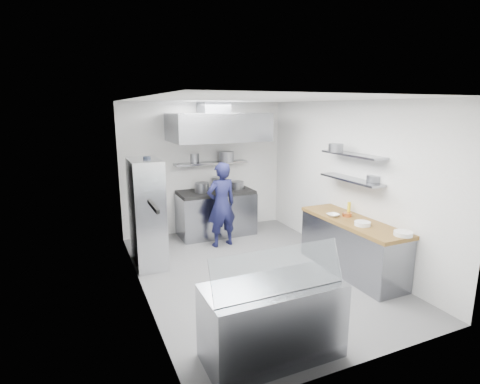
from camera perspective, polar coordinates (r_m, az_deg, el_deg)
name	(u,v)px	position (r m, az deg, el deg)	size (l,w,h in m)	color
floor	(255,272)	(6.37, 2.24, -12.15)	(5.00, 5.00, 0.00)	#535356
ceiling	(256,99)	(5.78, 2.48, 13.94)	(5.00, 5.00, 0.00)	silver
wall_back	(205,168)	(8.19, -5.40, 3.69)	(3.60, 0.02, 2.80)	white
wall_front	(367,240)	(3.92, 18.83, -6.98)	(3.60, 0.02, 2.80)	white
wall_left	(139,202)	(5.39, -15.10, -1.43)	(5.00, 0.02, 2.80)	white
wall_right	(346,182)	(6.89, 15.92, 1.55)	(5.00, 0.02, 2.80)	white
gas_range	(216,214)	(8.06, -3.67, -3.34)	(1.60, 0.80, 0.90)	gray
cooktop	(216,192)	(7.94, -3.72, -0.02)	(1.57, 0.78, 0.06)	black
stock_pot_left	(202,187)	(7.82, -5.85, 0.71)	(0.30, 0.30, 0.20)	slate
stock_pot_mid	(220,182)	(8.20, -3.12, 1.46)	(0.31, 0.31, 0.24)	slate
stock_pot_right	(237,185)	(8.10, -0.44, 1.06)	(0.29, 0.29, 0.16)	slate
over_range_shelf	(211,163)	(8.06, -4.38, 4.42)	(1.60, 0.30, 0.04)	gray
shelf_pot_a	(194,157)	(8.15, -7.06, 5.24)	(0.23, 0.23, 0.18)	slate
shelf_pot_b	(227,157)	(8.06, -2.06, 5.39)	(0.31, 0.31, 0.22)	slate
extractor_hood	(218,127)	(7.59, -3.41, 9.85)	(1.90, 1.15, 0.55)	gray
hood_duct	(214,108)	(7.80, -4.04, 12.71)	(0.55, 0.55, 0.24)	slate
red_firebox	(147,171)	(7.83, -13.97, 3.10)	(0.22, 0.10, 0.26)	#A90D1B
chef	(221,205)	(7.29, -2.85, -1.94)	(0.61, 0.40, 1.67)	#121437
wire_rack	(147,213)	(6.56, -14.00, -3.15)	(0.50, 0.90, 1.85)	silver
rack_bin_a	(147,219)	(6.64, -14.02, -4.09)	(0.16, 0.20, 0.18)	white
rack_bin_b	(142,188)	(6.82, -14.70, 0.65)	(0.15, 0.19, 0.17)	yellow
rack_jar	(147,162)	(6.40, -13.99, 4.47)	(0.12, 0.12, 0.18)	black
knife_strip	(153,206)	(4.49, -13.08, -2.12)	(0.04, 0.55, 0.05)	black
prep_counter_base	(351,248)	(6.51, 16.59, -8.12)	(0.62, 2.00, 0.84)	gray
prep_counter_top	(353,221)	(6.37, 16.84, -4.32)	(0.65, 2.04, 0.06)	brown
plate_stack_a	(403,234)	(5.83, 23.62, -5.82)	(0.26, 0.26, 0.06)	white
plate_stack_b	(362,224)	(6.09, 18.16, -4.59)	(0.25, 0.25, 0.06)	white
copper_pan	(347,215)	(6.52, 15.99, -3.33)	(0.16, 0.16, 0.06)	#D6733C
squeeze_bottle	(349,207)	(6.76, 16.27, -2.24)	(0.06, 0.06, 0.18)	yellow
mixing_bowl	(333,215)	(6.45, 14.00, -3.44)	(0.20, 0.20, 0.05)	white
wall_shelf_lower	(351,180)	(6.54, 16.56, 1.83)	(0.30, 1.30, 0.04)	gray
wall_shelf_upper	(353,155)	(6.48, 16.79, 5.48)	(0.30, 1.30, 0.04)	gray
shelf_pot_c	(374,179)	(6.32, 19.68, 1.90)	(0.22, 0.22, 0.10)	slate
shelf_pot_d	(336,148)	(6.61, 14.40, 6.54)	(0.25, 0.25, 0.14)	slate
display_case	(272,321)	(4.29, 4.95, -19.00)	(1.50, 0.70, 0.85)	gray
display_glass	(279,270)	(3.89, 6.00, -11.72)	(1.47, 0.02, 0.45)	silver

